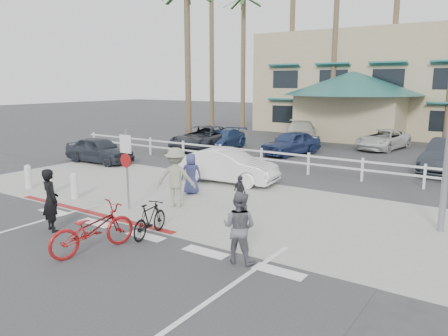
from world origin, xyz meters
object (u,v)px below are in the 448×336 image
Objects in this scene: car_white_sedan at (228,166)px; car_red_compact at (99,150)px; sign_post at (127,165)px; bike_black at (150,219)px; bike_red at (93,229)px.

car_red_compact is (-7.98, 0.09, -0.03)m from car_white_sedan.
bike_black is (2.37, -1.49, -0.98)m from sign_post.
bike_red is 1.64m from bike_black.
bike_red is 12.50m from car_red_compact.
bike_red reaches higher than bike_black.
car_red_compact reaches higher than bike_black.
car_red_compact is at bearing 83.62° from car_white_sedan.
car_white_sedan is at bearing -92.43° from car_red_compact.
car_white_sedan is 1.08× the size of car_red_compact.
car_white_sedan reaches higher than car_red_compact.
car_white_sedan reaches higher than bike_black.
car_white_sedan is (-1.45, 8.11, 0.11)m from bike_red.
bike_black is 0.40× the size of car_red_compact.
bike_red is at bearing -175.54° from car_white_sedan.
car_red_compact is (-9.81, 6.60, 0.19)m from bike_black.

